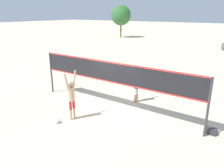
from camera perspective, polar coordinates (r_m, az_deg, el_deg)
name	(u,v)px	position (r m, az deg, el deg)	size (l,w,h in m)	color
ground_plane	(112,109)	(11.12, 0.00, -6.56)	(200.00, 200.00, 0.00)	beige
volleyball_net	(112,75)	(10.49, 0.00, 2.37)	(8.98, 0.10, 2.43)	#38383D
player_spiker	(71,95)	(9.84, -10.56, -2.77)	(0.28, 0.72, 2.24)	tan
player_blocker	(137,84)	(11.73, 6.44, -0.01)	(0.28, 0.68, 1.95)	tan
volleyball	(57,121)	(10.04, -14.11, -9.28)	(0.23, 0.23, 0.23)	white
gear_bag	(211,131)	(9.81, 24.54, -11.14)	(0.41, 0.29, 0.24)	#2D2D33
tree_left_cluster	(121,15)	(43.14, 2.36, 17.47)	(3.70, 3.70, 5.95)	brown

